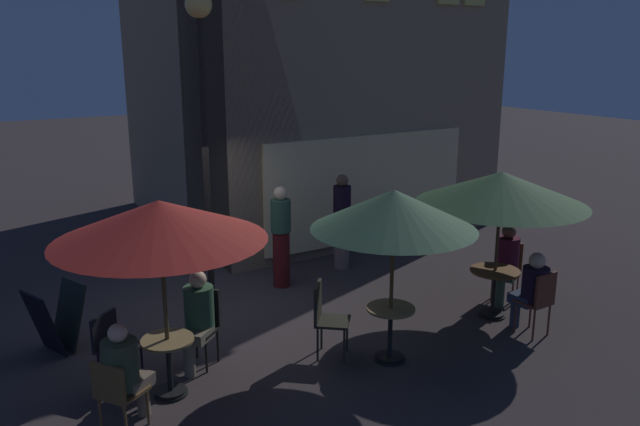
{
  "coord_description": "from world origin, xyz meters",
  "views": [
    {
      "loc": [
        -3.26,
        -8.42,
        3.97
      ],
      "look_at": [
        1.76,
        -0.19,
        1.43
      ],
      "focal_mm": 35.69,
      "sensor_mm": 36.0,
      "label": 1
    }
  ],
  "objects_px": {
    "street_lamp_near_corner": "(202,75)",
    "cafe_table_1": "(494,282)",
    "cafe_chair_3": "(539,298)",
    "cafe_chair_4": "(508,266)",
    "patron_standing_5": "(281,236)",
    "cafe_chair_5": "(325,313)",
    "patron_seated_0": "(198,314)",
    "patron_seated_2": "(532,287)",
    "patio_umbrella_1": "(501,188)",
    "patron_seated_1": "(124,368)",
    "patio_umbrella_0": "(159,221)",
    "cafe_chair_2": "(116,389)",
    "cafe_chair_0": "(203,320)",
    "cafe_table_0": "(169,358)",
    "menu_sandwich_board": "(56,319)",
    "cafe_table_2": "(390,325)",
    "patio_umbrella_2": "(394,210)",
    "patron_seated_3": "(506,258)",
    "cafe_chair_1": "(113,342)",
    "patron_standing_4": "(342,221)"
  },
  "relations": [
    {
      "from": "patron_seated_1",
      "to": "patron_seated_3",
      "type": "xyz_separation_m",
      "value": [
        6.08,
        0.36,
        0.03
      ]
    },
    {
      "from": "cafe_chair_4",
      "to": "cafe_chair_5",
      "type": "bearing_deg",
      "value": -26.68
    },
    {
      "from": "patio_umbrella_1",
      "to": "patron_seated_0",
      "type": "relative_size",
      "value": 1.94
    },
    {
      "from": "patron_seated_0",
      "to": "patron_standing_5",
      "type": "xyz_separation_m",
      "value": [
        2.23,
        1.96,
        0.15
      ]
    },
    {
      "from": "patio_umbrella_1",
      "to": "cafe_chair_4",
      "type": "height_order",
      "value": "patio_umbrella_1"
    },
    {
      "from": "cafe_table_2",
      "to": "patio_umbrella_1",
      "type": "relative_size",
      "value": 0.3
    },
    {
      "from": "menu_sandwich_board",
      "to": "patron_seated_1",
      "type": "height_order",
      "value": "patron_seated_1"
    },
    {
      "from": "cafe_chair_2",
      "to": "cafe_chair_5",
      "type": "bearing_deg",
      "value": -26.19
    },
    {
      "from": "cafe_chair_2",
      "to": "patron_standing_4",
      "type": "height_order",
      "value": "patron_standing_4"
    },
    {
      "from": "cafe_chair_3",
      "to": "cafe_chair_4",
      "type": "relative_size",
      "value": 1.03
    },
    {
      "from": "street_lamp_near_corner",
      "to": "patio_umbrella_2",
      "type": "relative_size",
      "value": 2.08
    },
    {
      "from": "cafe_table_0",
      "to": "patron_seated_0",
      "type": "relative_size",
      "value": 0.56
    },
    {
      "from": "patron_seated_0",
      "to": "patio_umbrella_1",
      "type": "bearing_deg",
      "value": 129.29
    },
    {
      "from": "cafe_chair_0",
      "to": "cafe_chair_1",
      "type": "height_order",
      "value": "cafe_chair_0"
    },
    {
      "from": "patron_standing_5",
      "to": "patron_seated_2",
      "type": "bearing_deg",
      "value": -55.76
    },
    {
      "from": "patio_umbrella_0",
      "to": "patron_seated_0",
      "type": "bearing_deg",
      "value": 40.1
    },
    {
      "from": "cafe_chair_3",
      "to": "cafe_table_0",
      "type": "bearing_deg",
      "value": 75.06
    },
    {
      "from": "patio_umbrella_0",
      "to": "patio_umbrella_1",
      "type": "xyz_separation_m",
      "value": [
        4.89,
        -0.36,
        -0.13
      ]
    },
    {
      "from": "cafe_chair_3",
      "to": "patron_standing_5",
      "type": "relative_size",
      "value": 0.55
    },
    {
      "from": "cafe_table_1",
      "to": "patron_seated_2",
      "type": "relative_size",
      "value": 0.61
    },
    {
      "from": "patron_seated_1",
      "to": "patio_umbrella_0",
      "type": "bearing_deg",
      "value": 0.0
    },
    {
      "from": "cafe_chair_2",
      "to": "cafe_chair_4",
      "type": "height_order",
      "value": "cafe_chair_4"
    },
    {
      "from": "patio_umbrella_1",
      "to": "patio_umbrella_2",
      "type": "distance_m",
      "value": 2.2
    },
    {
      "from": "cafe_chair_0",
      "to": "patron_seated_0",
      "type": "relative_size",
      "value": 0.77
    },
    {
      "from": "patio_umbrella_0",
      "to": "cafe_chair_1",
      "type": "bearing_deg",
      "value": 128.64
    },
    {
      "from": "cafe_table_1",
      "to": "cafe_table_0",
      "type": "bearing_deg",
      "value": 175.77
    },
    {
      "from": "cafe_table_1",
      "to": "cafe_chair_0",
      "type": "xyz_separation_m",
      "value": [
        -4.25,
        0.9,
        0.05
      ]
    },
    {
      "from": "patron_seated_1",
      "to": "cafe_chair_5",
      "type": "bearing_deg",
      "value": -27.49
    },
    {
      "from": "patio_umbrella_1",
      "to": "cafe_chair_3",
      "type": "relative_size",
      "value": 2.59
    },
    {
      "from": "patron_seated_2",
      "to": "patron_standing_5",
      "type": "distance_m",
      "value": 4.07
    },
    {
      "from": "patio_umbrella_0",
      "to": "patron_standing_5",
      "type": "height_order",
      "value": "patio_umbrella_0"
    },
    {
      "from": "patio_umbrella_0",
      "to": "menu_sandwich_board",
      "type": "bearing_deg",
      "value": 116.28
    },
    {
      "from": "menu_sandwich_board",
      "to": "patron_seated_0",
      "type": "distance_m",
      "value": 2.03
    },
    {
      "from": "patio_umbrella_0",
      "to": "patron_standing_5",
      "type": "distance_m",
      "value": 3.87
    },
    {
      "from": "cafe_chair_3",
      "to": "patron_standing_5",
      "type": "height_order",
      "value": "patron_standing_5"
    },
    {
      "from": "menu_sandwich_board",
      "to": "cafe_chair_2",
      "type": "xyz_separation_m",
      "value": [
        0.2,
        -2.32,
        0.05
      ]
    },
    {
      "from": "patio_umbrella_2",
      "to": "cafe_chair_4",
      "type": "xyz_separation_m",
      "value": [
        2.89,
        0.69,
        -1.46
      ]
    },
    {
      "from": "cafe_chair_2",
      "to": "patron_seated_1",
      "type": "bearing_deg",
      "value": -0.0
    },
    {
      "from": "cafe_table_2",
      "to": "cafe_chair_1",
      "type": "bearing_deg",
      "value": 158.48
    },
    {
      "from": "street_lamp_near_corner",
      "to": "cafe_chair_3",
      "type": "distance_m",
      "value": 5.78
    },
    {
      "from": "patio_umbrella_2",
      "to": "cafe_chair_2",
      "type": "distance_m",
      "value": 3.75
    },
    {
      "from": "cafe_chair_0",
      "to": "cafe_chair_4",
      "type": "bearing_deg",
      "value": 134.06
    },
    {
      "from": "cafe_table_1",
      "to": "cafe_table_2",
      "type": "height_order",
      "value": "cafe_table_1"
    },
    {
      "from": "patio_umbrella_0",
      "to": "cafe_chair_5",
      "type": "bearing_deg",
      "value": -3.17
    },
    {
      "from": "cafe_table_0",
      "to": "patron_seated_1",
      "type": "height_order",
      "value": "patron_seated_1"
    },
    {
      "from": "street_lamp_near_corner",
      "to": "cafe_table_1",
      "type": "xyz_separation_m",
      "value": [
        3.4,
        -2.77,
        -3.01
      ]
    },
    {
      "from": "cafe_table_2",
      "to": "patron_seated_2",
      "type": "bearing_deg",
      "value": -9.82
    },
    {
      "from": "patio_umbrella_2",
      "to": "cafe_chair_5",
      "type": "bearing_deg",
      "value": 140.21
    },
    {
      "from": "patron_seated_0",
      "to": "patron_seated_2",
      "type": "distance_m",
      "value": 4.62
    },
    {
      "from": "cafe_chair_5",
      "to": "patron_standing_5",
      "type": "bearing_deg",
      "value": 114.34
    }
  ]
}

